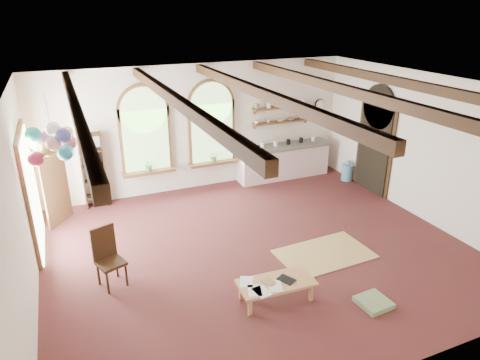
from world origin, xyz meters
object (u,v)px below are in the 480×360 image
coffee_table (276,284)px  side_chair (111,269)px  balloon_cluster (53,143)px  kitchen_counter (283,161)px

coffee_table → side_chair: bearing=148.4°
balloon_cluster → coffee_table: bearing=-39.8°
balloon_cluster → kitchen_counter: bearing=21.6°
kitchen_counter → side_chair: 6.08m
coffee_table → balloon_cluster: balloon_cluster is taller
coffee_table → balloon_cluster: 4.41m
side_chair → balloon_cluster: 2.35m
balloon_cluster → side_chair: bearing=-59.7°
side_chair → kitchen_counter: bearing=32.8°
kitchen_counter → balloon_cluster: (-5.71, -2.26, 1.86)m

